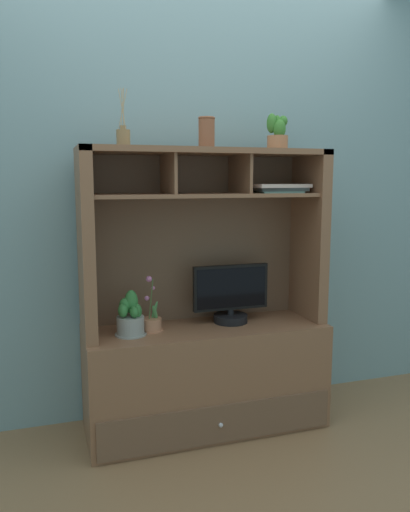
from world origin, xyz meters
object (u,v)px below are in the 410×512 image
at_px(potted_orchid, 152,322).
at_px(potted_fern, 130,319).
at_px(tv_monitor, 231,297).
at_px(media_console, 205,346).
at_px(magazine_stack_left, 279,188).
at_px(ceramic_vase, 207,133).
at_px(potted_succulent, 277,134).
at_px(diffuser_bottle, 123,137).

relative_size(potted_orchid, potted_fern, 1.28).
bearing_deg(potted_fern, tv_monitor, 5.89).
relative_size(media_console, potted_orchid, 5.17).
distance_m(tv_monitor, magazine_stack_left, 0.66).
height_order(potted_fern, ceramic_vase, ceramic_vase).
bearing_deg(potted_succulent, tv_monitor, -178.39).
relative_size(tv_monitor, potted_orchid, 1.46).
bearing_deg(potted_fern, ceramic_vase, 2.57).
relative_size(tv_monitor, diffuser_bottle, 1.54).
xyz_separation_m(media_console, tv_monitor, (0.16, 0.01, 0.27)).
bearing_deg(media_console, ceramic_vase, -90.00).
bearing_deg(media_console, tv_monitor, 2.60).
height_order(potted_orchid, diffuser_bottle, diffuser_bottle).
relative_size(potted_fern, diffuser_bottle, 0.83).
bearing_deg(potted_succulent, media_console, -178.03).
relative_size(tv_monitor, potted_succulent, 2.19).
xyz_separation_m(media_console, potted_orchid, (-0.30, -0.02, 0.17)).
bearing_deg(magazine_stack_left, potted_orchid, 177.26).
bearing_deg(ceramic_vase, potted_fern, -177.43).
bearing_deg(tv_monitor, potted_orchid, -177.04).
bearing_deg(tv_monitor, potted_fern, -174.11).
xyz_separation_m(magazine_stack_left, ceramic_vase, (-0.41, 0.02, 0.29)).
bearing_deg(diffuser_bottle, potted_orchid, -1.77).
bearing_deg(potted_orchid, media_console, 3.14).
relative_size(potted_fern, potted_succulent, 1.17).
bearing_deg(tv_monitor, media_console, -177.40).
distance_m(magazine_stack_left, diffuser_bottle, 0.87).
height_order(potted_fern, diffuser_bottle, diffuser_bottle).
xyz_separation_m(potted_orchid, potted_fern, (-0.12, -0.04, 0.04)).
bearing_deg(potted_succulent, magazine_stack_left, -103.29).
xyz_separation_m(media_console, diffuser_bottle, (-0.43, -0.01, 1.12)).
distance_m(tv_monitor, ceramic_vase, 0.90).
bearing_deg(media_console, potted_succulent, 1.97).
distance_m(media_console, diffuser_bottle, 1.20).
bearing_deg(diffuser_bottle, media_console, 1.70).
height_order(media_console, tv_monitor, media_console).
relative_size(tv_monitor, ceramic_vase, 2.73).
height_order(potted_orchid, potted_succulent, potted_succulent).
xyz_separation_m(tv_monitor, potted_succulent, (0.27, 0.01, 0.90)).
distance_m(media_console, potted_fern, 0.47).
xyz_separation_m(potted_succulent, ceramic_vase, (-0.42, -0.05, -0.01)).
bearing_deg(media_console, potted_orchid, -176.86).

